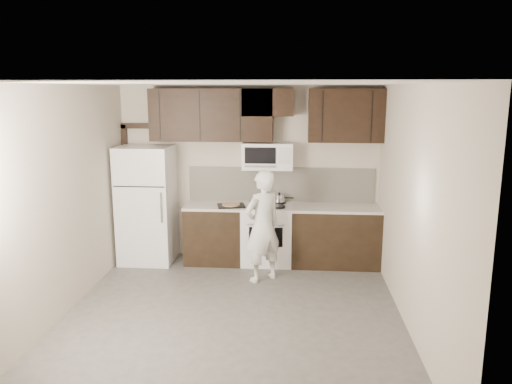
# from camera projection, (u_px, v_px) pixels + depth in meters

# --- Properties ---
(floor) EXTENTS (4.50, 4.50, 0.00)m
(floor) POSITION_uv_depth(u_px,v_px,m) (232.00, 317.00, 5.88)
(floor) COLOR #4F4C4A
(floor) RESTS_ON ground
(back_wall) EXTENTS (4.00, 0.00, 4.00)m
(back_wall) POSITION_uv_depth(u_px,v_px,m) (249.00, 173.00, 7.81)
(back_wall) COLOR beige
(back_wall) RESTS_ON ground
(ceiling) EXTENTS (4.50, 4.50, 0.00)m
(ceiling) POSITION_uv_depth(u_px,v_px,m) (230.00, 84.00, 5.34)
(ceiling) COLOR white
(ceiling) RESTS_ON back_wall
(counter_run) EXTENTS (2.95, 0.64, 0.91)m
(counter_run) POSITION_uv_depth(u_px,v_px,m) (287.00, 234.00, 7.64)
(counter_run) COLOR black
(counter_run) RESTS_ON floor
(stove) EXTENTS (0.76, 0.66, 0.94)m
(stove) POSITION_uv_depth(u_px,v_px,m) (267.00, 234.00, 7.66)
(stove) COLOR white
(stove) RESTS_ON floor
(backsplash) EXTENTS (2.90, 0.02, 0.54)m
(backsplash) POSITION_uv_depth(u_px,v_px,m) (281.00, 184.00, 7.79)
(backsplash) COLOR beige
(backsplash) RESTS_ON counter_run
(upper_cabinets) EXTENTS (3.48, 0.35, 0.78)m
(upper_cabinets) POSITION_uv_depth(u_px,v_px,m) (262.00, 114.00, 7.43)
(upper_cabinets) COLOR black
(upper_cabinets) RESTS_ON back_wall
(microwave) EXTENTS (0.76, 0.42, 0.40)m
(microwave) POSITION_uv_depth(u_px,v_px,m) (268.00, 156.00, 7.53)
(microwave) COLOR white
(microwave) RESTS_ON upper_cabinets
(refrigerator) EXTENTS (0.80, 0.76, 1.80)m
(refrigerator) POSITION_uv_depth(u_px,v_px,m) (147.00, 204.00, 7.67)
(refrigerator) COLOR white
(refrigerator) RESTS_ON floor
(door_trim) EXTENTS (0.50, 0.08, 2.12)m
(door_trim) POSITION_uv_depth(u_px,v_px,m) (129.00, 178.00, 7.94)
(door_trim) COLOR black
(door_trim) RESTS_ON floor
(saucepan) EXTENTS (0.31, 0.18, 0.17)m
(saucepan) POSITION_uv_depth(u_px,v_px,m) (279.00, 199.00, 7.69)
(saucepan) COLOR silver
(saucepan) RESTS_ON stove
(baking_tray) EXTENTS (0.46, 0.38, 0.02)m
(baking_tray) POSITION_uv_depth(u_px,v_px,m) (231.00, 206.00, 7.50)
(baking_tray) COLOR black
(baking_tray) RESTS_ON counter_run
(pizza) EXTENTS (0.33, 0.33, 0.02)m
(pizza) POSITION_uv_depth(u_px,v_px,m) (231.00, 204.00, 7.49)
(pizza) COLOR tan
(pizza) RESTS_ON baking_tray
(person) EXTENTS (0.68, 0.66, 1.57)m
(person) POSITION_uv_depth(u_px,v_px,m) (263.00, 226.00, 6.88)
(person) COLOR silver
(person) RESTS_ON floor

